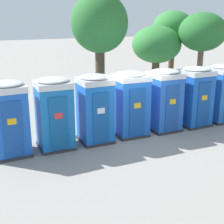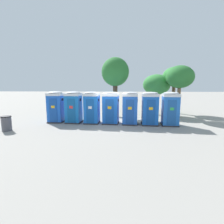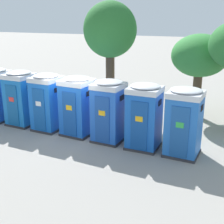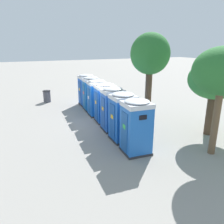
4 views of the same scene
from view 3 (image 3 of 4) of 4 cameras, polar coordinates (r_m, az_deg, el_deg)
ground_plane at (r=13.67m, az=-6.13°, el=-3.97°), size 120.00×120.00×0.00m
portapotty_1 at (r=14.97m, az=-16.35°, el=2.50°), size 1.29×1.29×2.54m
portapotty_2 at (r=14.01m, az=-11.79°, el=1.83°), size 1.24×1.28×2.54m
portapotty_3 at (r=13.22m, az=-6.38°, el=1.15°), size 1.35×1.33×2.54m
portapotty_4 at (r=12.47m, az=-0.60°, el=0.24°), size 1.26×1.28×2.54m
portapotty_5 at (r=11.88m, az=5.90°, el=-0.75°), size 1.26×1.25×2.54m
portapotty_6 at (r=11.49m, az=13.01°, el=-1.76°), size 1.31×1.29×2.54m
street_tree_2 at (r=15.44m, az=-0.36°, el=14.50°), size 2.57×2.57×5.59m
street_tree_3 at (r=15.77m, az=15.74°, el=9.73°), size 2.73×2.73×4.09m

